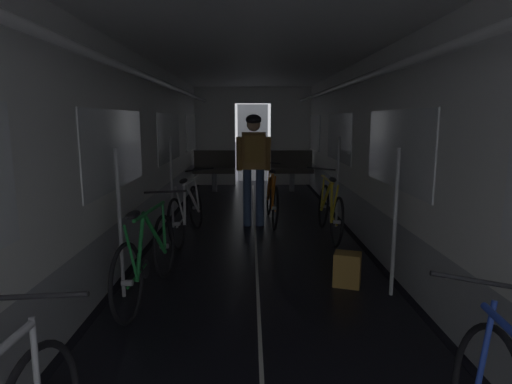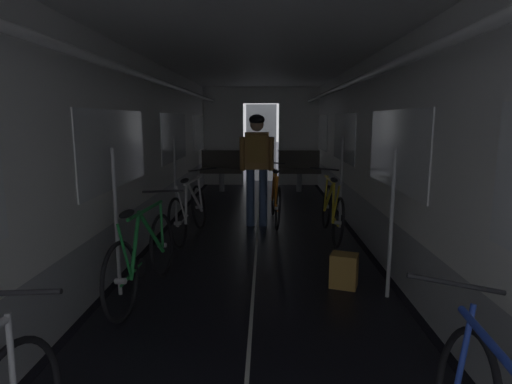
% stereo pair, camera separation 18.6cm
% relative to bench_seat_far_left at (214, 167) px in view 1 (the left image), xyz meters
% --- Properties ---
extents(train_car_shell, '(3.14, 12.34, 2.57)m').
position_rel_bench_seat_far_left_xyz_m(train_car_shell, '(0.90, -4.47, 1.13)').
color(train_car_shell, black).
rests_on(train_car_shell, ground).
extents(bench_seat_far_left, '(0.98, 0.51, 0.95)m').
position_rel_bench_seat_far_left_xyz_m(bench_seat_far_left, '(0.00, 0.00, 0.00)').
color(bench_seat_far_left, gray).
rests_on(bench_seat_far_left, ground).
extents(bench_seat_far_right, '(0.98, 0.51, 0.95)m').
position_rel_bench_seat_far_left_xyz_m(bench_seat_far_right, '(1.80, 0.00, 0.00)').
color(bench_seat_far_right, gray).
rests_on(bench_seat_far_right, ground).
extents(bicycle_white, '(0.50, 1.69, 0.95)m').
position_rel_bench_seat_far_left_xyz_m(bicycle_white, '(-0.05, -3.99, -0.19)').
color(bicycle_white, black).
rests_on(bicycle_white, ground).
extents(bicycle_green, '(0.44, 1.69, 0.94)m').
position_rel_bench_seat_far_left_xyz_m(bicycle_green, '(-0.13, -5.98, -0.18)').
color(bicycle_green, black).
rests_on(bicycle_green, ground).
extents(bicycle_yellow, '(0.44, 1.69, 0.95)m').
position_rel_bench_seat_far_left_xyz_m(bicycle_yellow, '(1.96, -3.92, -0.19)').
color(bicycle_yellow, black).
rests_on(bicycle_yellow, ground).
extents(person_cyclist_aisle, '(0.53, 0.40, 1.73)m').
position_rel_bench_seat_far_left_xyz_m(person_cyclist_aisle, '(0.89, -3.31, 0.50)').
color(person_cyclist_aisle, '#384C75').
rests_on(person_cyclist_aisle, ground).
extents(bicycle_orange_in_aisle, '(0.44, 1.69, 0.94)m').
position_rel_bench_seat_far_left_xyz_m(bicycle_orange_in_aisle, '(1.18, -3.05, -0.18)').
color(bicycle_orange_in_aisle, black).
rests_on(bicycle_orange_in_aisle, ground).
extents(backpack_on_floor, '(0.31, 0.27, 0.34)m').
position_rel_bench_seat_far_left_xyz_m(backpack_on_floor, '(1.80, -5.74, -0.40)').
color(backpack_on_floor, olive).
rests_on(backpack_on_floor, ground).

